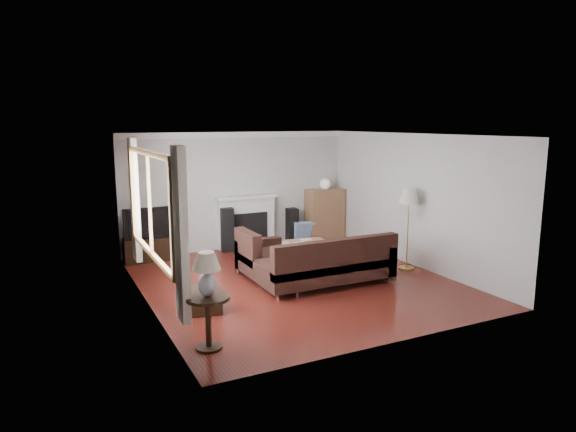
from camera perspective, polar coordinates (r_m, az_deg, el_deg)
name	(u,v)px	position (r m, az deg, el deg)	size (l,w,h in m)	color
room	(296,210)	(8.61, 0.88, 0.66)	(5.10, 5.60, 2.54)	#591B13
window	(150,204)	(7.58, -15.13, 1.24)	(0.12, 2.74, 1.54)	olive
curtain_near	(181,235)	(6.16, -11.82, -2.11)	(0.10, 0.35, 2.10)	white
curtain_far	(135,200)	(9.09, -16.66, 1.69)	(0.10, 0.35, 2.10)	white
fireplace	(247,222)	(11.16, -4.62, -0.63)	(1.40, 0.26, 1.15)	white
tv_stand	(148,249)	(10.52, -15.32, -3.58)	(0.92, 0.42, 0.46)	black
television	(150,222)	(10.42, -15.06, -0.66)	(1.07, 0.14, 0.62)	black
speaker_left	(227,229)	(10.93, -6.85, -1.48)	(0.26, 0.31, 0.94)	black
speaker_right	(292,226)	(11.54, 0.46, -1.11)	(0.22, 0.27, 0.80)	black
bookshelf	(325,215)	(11.86, 4.10, 0.14)	(0.87, 0.41, 1.19)	#8A6140
globe_lamp	(325,184)	(11.75, 4.15, 3.58)	(0.24, 0.24, 0.24)	white
sectional_sofa	(326,262)	(8.63, 4.26, -5.12)	(2.49, 1.82, 0.80)	black
coffee_table	(297,255)	(9.71, 1.02, -4.33)	(1.21, 0.66, 0.47)	#8F5F44
footstool	(206,299)	(7.61, -9.09, -9.13)	(0.43, 0.43, 0.37)	black
floor_lamp	(408,229)	(9.74, 13.17, -1.40)	(0.39, 0.39, 1.52)	#AC973B
side_table	(208,323)	(6.38, -8.84, -11.62)	(0.53, 0.53, 0.66)	black
table_lamp	(207,275)	(6.18, -9.00, -6.46)	(0.33, 0.33, 0.53)	silver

